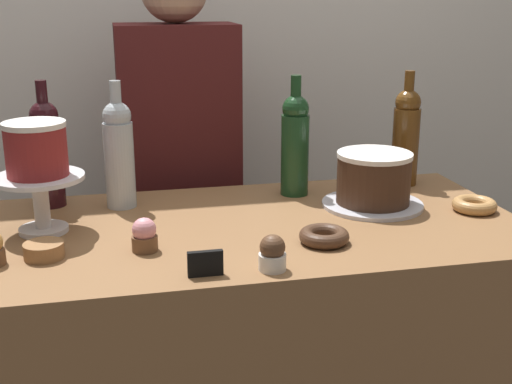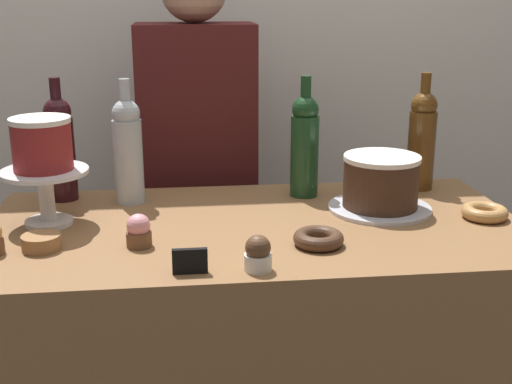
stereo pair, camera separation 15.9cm
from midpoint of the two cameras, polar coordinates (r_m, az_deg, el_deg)
name	(u,v)px [view 1 (the left image)]	position (r m, az deg, el deg)	size (l,w,h in m)	color
back_wall	(200,48)	(2.43, -6.72, 12.08)	(6.00, 0.05, 2.60)	silver
cake_stand_pedestal	(40,194)	(1.63, -20.55, -0.21)	(0.20, 0.20, 0.14)	silver
white_layer_cake	(36,149)	(1.61, -20.94, 3.42)	(0.14, 0.14, 0.12)	maroon
silver_serving_platter	(372,204)	(1.75, 7.33, -1.07)	(0.26, 0.26, 0.01)	silver
chocolate_round_cake	(374,178)	(1.73, 7.42, 1.18)	(0.19, 0.19, 0.13)	#3D2619
wine_bottle_green	(295,143)	(1.81, 0.83, 4.18)	(0.08, 0.08, 0.33)	#193D1E
wine_bottle_amber	(406,135)	(1.94, 10.37, 4.78)	(0.08, 0.08, 0.33)	#5B3814
wine_bottle_dark_red	(47,152)	(1.81, -19.78, 3.23)	(0.08, 0.08, 0.33)	black
wine_bottle_clear	(119,152)	(1.75, -14.14, 3.27)	(0.08, 0.08, 0.33)	#B2BCC1
cupcake_strawberry	(144,236)	(1.47, -12.55, -3.69)	(0.06, 0.06, 0.07)	brown
cupcake_chocolate	(272,254)	(1.34, -1.99, -5.32)	(0.06, 0.06, 0.07)	white
donut_chocolate	(324,236)	(1.49, 2.79, -3.82)	(0.11, 0.11, 0.03)	#472D1E
donut_maple	(474,205)	(1.76, 15.67, -1.11)	(0.11, 0.11, 0.03)	#B27F47
cookie_stack	(44,250)	(1.50, -20.54, -4.73)	(0.08, 0.08, 0.03)	olive
price_sign_chalkboard	(205,264)	(1.33, -7.78, -6.12)	(0.07, 0.01, 0.05)	black
barista_figure	(181,204)	(2.16, -8.48, -1.08)	(0.36, 0.22, 1.60)	black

